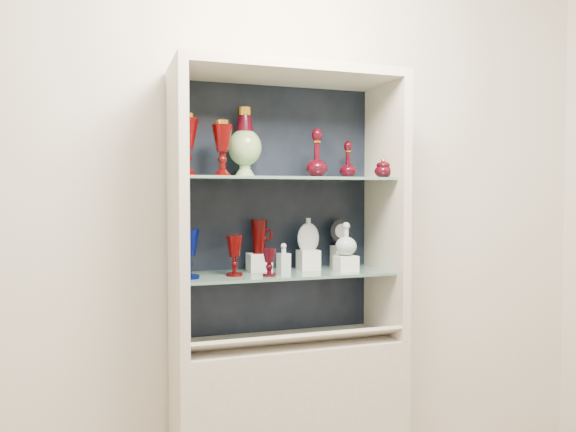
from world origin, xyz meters
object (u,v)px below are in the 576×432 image
object	(u,v)px
cobalt_goblet	(189,254)
ruby_pitcher	(259,236)
ruby_goblet_small	(269,262)
clear_square_bottle	(284,259)
ruby_decanter_b	(348,159)
clear_round_decanter	(346,240)
lidded_bowl	(383,168)
enamel_urn	(245,143)
pedestal_lamp_left	(187,145)
pedestal_lamp_right	(222,149)
ruby_decanter_a	(317,150)
ruby_goblet_tall	(234,256)
flat_flask	(308,234)
cameo_medallion	(341,232)

from	to	relation	value
cobalt_goblet	ruby_pitcher	size ratio (longest dim) A/B	1.32
ruby_goblet_small	clear_square_bottle	xyz separation A→B (m)	(0.07, 0.02, 0.01)
ruby_decanter_b	clear_round_decanter	world-z (taller)	ruby_decanter_b
lidded_bowl	cobalt_goblet	world-z (taller)	lidded_bowl
enamel_urn	lidded_bowl	distance (m)	0.64
ruby_decanter_b	cobalt_goblet	distance (m)	0.87
pedestal_lamp_left	lidded_bowl	world-z (taller)	pedestal_lamp_left
pedestal_lamp_right	ruby_decanter_a	world-z (taller)	ruby_decanter_a
ruby_decanter_b	clear_round_decanter	xyz separation A→B (m)	(-0.06, -0.11, -0.37)
pedestal_lamp_left	ruby_goblet_tall	distance (m)	0.50
lidded_bowl	ruby_pitcher	xyz separation A→B (m)	(-0.55, 0.13, -0.31)
ruby_pitcher	flat_flask	bearing A→B (deg)	19.88
cobalt_goblet	cameo_medallion	distance (m)	0.76
ruby_pitcher	cameo_medallion	bearing A→B (deg)	29.12
ruby_decanter_b	ruby_pitcher	distance (m)	0.56
pedestal_lamp_right	clear_round_decanter	distance (m)	0.68
pedestal_lamp_right	clear_square_bottle	size ratio (longest dim) A/B	1.73
cobalt_goblet	clear_square_bottle	size ratio (longest dim) A/B	1.50
ruby_decanter_b	ruby_goblet_tall	xyz separation A→B (m)	(-0.57, -0.10, -0.43)
ruby_goblet_small	ruby_decanter_a	bearing A→B (deg)	19.72
enamel_urn	ruby_goblet_tall	distance (m)	0.50
lidded_bowl	ruby_pitcher	world-z (taller)	lidded_bowl
lidded_bowl	clear_round_decanter	bearing A→B (deg)	176.06
ruby_goblet_small	enamel_urn	bearing A→B (deg)	112.78
pedestal_lamp_left	enamel_urn	bearing A→B (deg)	15.65
lidded_bowl	ruby_goblet_tall	world-z (taller)	lidded_bowl
pedestal_lamp_right	ruby_goblet_tall	xyz separation A→B (m)	(0.05, -0.02, -0.45)
ruby_decanter_b	clear_square_bottle	size ratio (longest dim) A/B	1.37
flat_flask	clear_round_decanter	world-z (taller)	flat_flask
pedestal_lamp_right	cobalt_goblet	world-z (taller)	pedestal_lamp_right
cobalt_goblet	enamel_urn	bearing A→B (deg)	23.28
clear_square_bottle	clear_round_decanter	xyz separation A→B (m)	(0.30, 0.02, 0.07)
enamel_urn	ruby_pitcher	world-z (taller)	enamel_urn
clear_square_bottle	clear_round_decanter	distance (m)	0.31
enamel_urn	clear_square_bottle	world-z (taller)	enamel_urn
cobalt_goblet	clear_square_bottle	bearing A→B (deg)	-2.92
cobalt_goblet	flat_flask	bearing A→B (deg)	10.31
pedestal_lamp_left	cobalt_goblet	size ratio (longest dim) A/B	1.27
flat_flask	enamel_urn	bearing A→B (deg)	172.22
cobalt_goblet	clear_square_bottle	distance (m)	0.40
ruby_pitcher	clear_square_bottle	xyz separation A→B (m)	(0.07, -0.14, -0.09)
pedestal_lamp_right	clear_round_decanter	bearing A→B (deg)	-3.67
lidded_bowl	ruby_goblet_small	xyz separation A→B (m)	(-0.55, -0.03, -0.41)
ruby_decanter_b	cameo_medallion	bearing A→B (deg)	110.89
pedestal_lamp_right	enamel_urn	size ratio (longest dim) A/B	0.77
cobalt_goblet	ruby_decanter_a	bearing A→B (deg)	4.79
pedestal_lamp_right	clear_round_decanter	world-z (taller)	pedestal_lamp_right
clear_round_decanter	ruby_goblet_small	bearing A→B (deg)	-173.97
cobalt_goblet	ruby_pitcher	distance (m)	0.36
cameo_medallion	ruby_goblet_small	bearing A→B (deg)	-158.22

